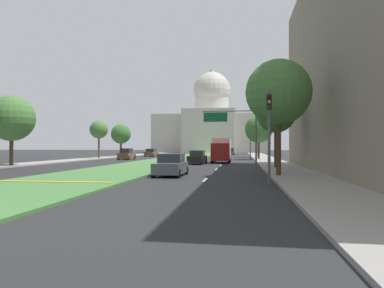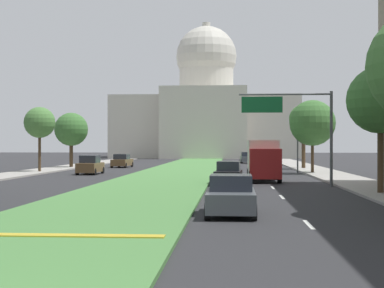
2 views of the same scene
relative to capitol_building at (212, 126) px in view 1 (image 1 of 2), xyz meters
The scene contains 23 objects.
ground_plane 61.20m from the capitol_building, 90.00° to the right, with size 269.75×269.75×0.00m, color #2B2B2D.
grass_median 67.25m from the capitol_building, 90.00° to the right, with size 7.78×110.35×0.14m, color #4C8442.
median_curb_nose 111.48m from the capitol_building, 90.00° to the right, with size 7.00×0.50×0.04m, color gold.
lane_dashes_right 85.46m from the capitol_building, 84.44° to the right, with size 0.16×44.54×0.01m.
sidewalk_left 74.76m from the capitol_building, 101.33° to the right, with size 4.00×110.35×0.15m, color #9E9991.
sidewalk_right 74.76m from the capitol_building, 78.67° to the right, with size 4.00×110.35×0.15m, color #9E9991.
capitol_building is the anchor object (origin of this frame).
traffic_light_near_right 111.23m from the capitol_building, 83.76° to the right, with size 0.28×0.35×5.20m.
traffic_light_far_right 71.39m from the capitol_building, 80.23° to the right, with size 0.28×0.35×5.20m.
overhead_guide_sign 88.87m from the capitol_building, 83.62° to the right, with size 6.36×0.20×6.50m.
street_tree_right_near 105.33m from the capitol_building, 82.81° to the right, with size 4.63×4.63×8.32m.
street_tree_left_mid 96.05m from the capitol_building, 98.22° to the right, with size 4.88×4.88×7.62m.
street_tree_right_mid 95.80m from the capitol_building, 81.65° to the right, with size 3.83×3.83×7.31m.
street_tree_left_far 72.07m from the capitol_building, 101.17° to the right, with size 3.15×3.15×6.68m.
street_tree_right_far 72.30m from the capitol_building, 79.29° to the right, with size 4.49×4.49×7.22m.
street_tree_left_distant 61.03m from the capitol_building, 103.15° to the right, with size 4.03×4.03×6.72m.
street_tree_right_distant 61.97m from the capitol_building, 77.04° to the right, with size 3.35×3.35×7.51m.
sedan_lead_stopped 104.90m from the capitol_building, 87.01° to the right, with size 2.01×4.41×1.63m.
sedan_midblock 87.62m from the capitol_building, 86.53° to the right, with size 2.08×4.21×1.68m.
sedan_distant 74.31m from the capitol_building, 96.24° to the right, with size 1.91×4.18×1.83m.
sedan_far_horizon 57.76m from the capitol_building, 98.19° to the right, with size 2.14×4.57×1.67m.
sedan_very_far 40.80m from the capitol_building, 78.60° to the right, with size 2.07×4.65×1.69m.
box_truck_delivery 83.51m from the capitol_building, 84.49° to the right, with size 2.40×6.40×3.20m.
Camera 1 is at (10.56, -8.69, 2.19)m, focal length 33.80 mm.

